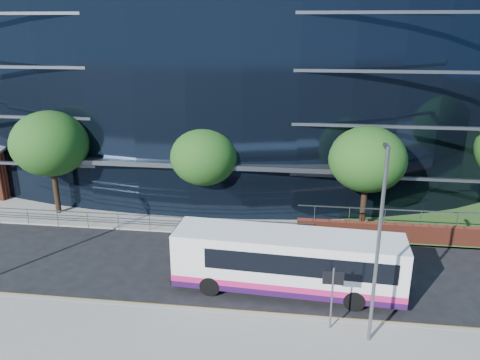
# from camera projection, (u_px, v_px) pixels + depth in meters

# --- Properties ---
(ground) EXTENTS (200.00, 200.00, 0.00)m
(ground) POSITION_uv_depth(u_px,v_px,m) (229.00, 302.00, 21.59)
(ground) COLOR black
(ground) RESTS_ON ground
(kerb) EXTENTS (80.00, 0.25, 0.16)m
(kerb) POSITION_uv_depth(u_px,v_px,m) (225.00, 313.00, 20.62)
(kerb) COLOR gray
(kerb) RESTS_ON ground
(yellow_line_outer) EXTENTS (80.00, 0.08, 0.01)m
(yellow_line_outer) POSITION_uv_depth(u_px,v_px,m) (226.00, 311.00, 20.83)
(yellow_line_outer) COLOR gold
(yellow_line_outer) RESTS_ON ground
(yellow_line_inner) EXTENTS (80.00, 0.08, 0.01)m
(yellow_line_inner) POSITION_uv_depth(u_px,v_px,m) (227.00, 310.00, 20.97)
(yellow_line_inner) COLOR gold
(yellow_line_inner) RESTS_ON ground
(far_forecourt) EXTENTS (50.00, 8.00, 0.10)m
(far_forecourt) POSITION_uv_depth(u_px,v_px,m) (168.00, 207.00, 32.65)
(far_forecourt) COLOR gray
(far_forecourt) RESTS_ON ground
(glass_office) EXTENTS (44.00, 23.10, 16.00)m
(glass_office) POSITION_uv_depth(u_px,v_px,m) (218.00, 77.00, 39.16)
(glass_office) COLOR black
(glass_office) RESTS_ON ground
(guard_railings) EXTENTS (24.00, 0.05, 1.10)m
(guard_railings) POSITION_uv_depth(u_px,v_px,m) (118.00, 218.00, 28.89)
(guard_railings) COLOR slate
(guard_railings) RESTS_ON ground
(street_sign) EXTENTS (0.85, 0.09, 2.80)m
(street_sign) POSITION_uv_depth(u_px,v_px,m) (333.00, 286.00, 18.87)
(street_sign) COLOR slate
(street_sign) RESTS_ON pavement_near
(tree_far_a) EXTENTS (4.95, 4.95, 6.98)m
(tree_far_a) POSITION_uv_depth(u_px,v_px,m) (50.00, 144.00, 30.10)
(tree_far_a) COLOR black
(tree_far_a) RESTS_ON ground
(tree_far_b) EXTENTS (4.29, 4.29, 6.05)m
(tree_far_b) POSITION_uv_depth(u_px,v_px,m) (204.00, 157.00, 29.56)
(tree_far_b) COLOR black
(tree_far_b) RESTS_ON ground
(tree_far_c) EXTENTS (4.62, 4.62, 6.51)m
(tree_far_c) POSITION_uv_depth(u_px,v_px,m) (367.00, 159.00, 27.77)
(tree_far_c) COLOR black
(tree_far_c) RESTS_ON ground
(streetlight_east) EXTENTS (0.15, 0.77, 8.00)m
(streetlight_east) POSITION_uv_depth(u_px,v_px,m) (378.00, 243.00, 17.41)
(streetlight_east) COLOR slate
(streetlight_east) RESTS_ON pavement_near
(city_bus) EXTENTS (10.93, 3.12, 2.92)m
(city_bus) POSITION_uv_depth(u_px,v_px,m) (289.00, 261.00, 22.03)
(city_bus) COLOR white
(city_bus) RESTS_ON ground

